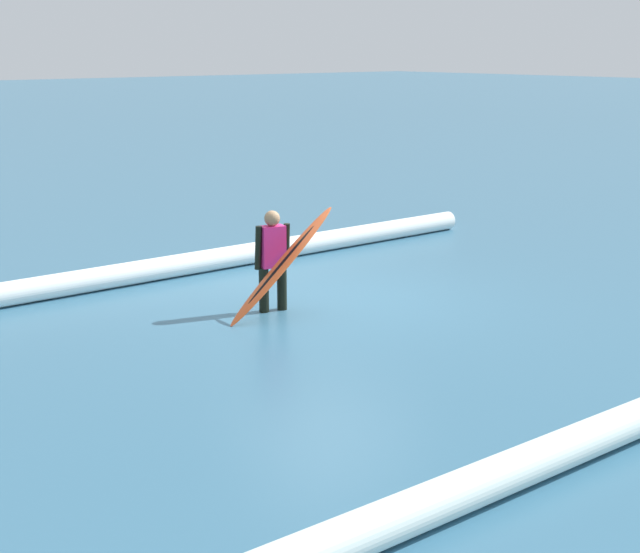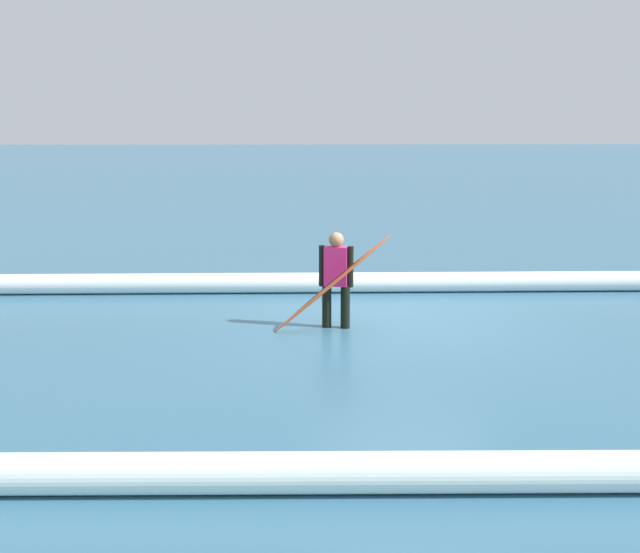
# 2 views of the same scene
# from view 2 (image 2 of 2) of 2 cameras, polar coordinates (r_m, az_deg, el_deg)

# --- Properties ---
(ground_plane) EXTENTS (186.50, 186.50, 0.00)m
(ground_plane) POSITION_cam_2_polar(r_m,az_deg,el_deg) (12.92, 5.49, -3.38)
(ground_plane) COLOR #356783
(surfer) EXTENTS (0.51, 0.27, 1.44)m
(surfer) POSITION_cam_2_polar(r_m,az_deg,el_deg) (12.69, 1.07, 0.11)
(surfer) COLOR black
(surfer) RESTS_ON ground_plane
(surfboard) EXTENTS (1.73, 0.38, 1.49)m
(surfboard) POSITION_cam_2_polar(r_m,az_deg,el_deg) (12.40, 0.82, -0.48)
(surfboard) COLOR #E55926
(surfboard) RESTS_ON ground_plane
(wave_crest_foreground) EXTENTS (15.72, 0.47, 0.36)m
(wave_crest_foreground) POSITION_cam_2_polar(r_m,az_deg,el_deg) (15.40, -4.61, -0.43)
(wave_crest_foreground) COLOR white
(wave_crest_foreground) RESTS_ON ground_plane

